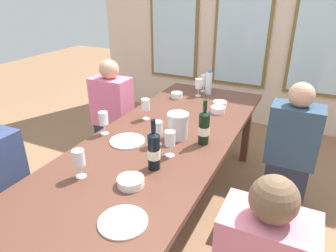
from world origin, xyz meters
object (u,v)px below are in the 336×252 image
(tasting_bowl_2, at_px, (131,182))
(white_plate_0, at_px, (127,141))
(tasting_bowl_0, at_px, (218,110))
(wine_glass_5, at_px, (146,105))
(tasting_bowl_1, at_px, (177,95))
(wine_glass_4, at_px, (170,139))
(wine_glass_6, at_px, (103,119))
(wine_glass_1, at_px, (199,84))
(dining_table, at_px, (159,148))
(water_bottle, at_px, (209,83))
(wine_glass_0, at_px, (79,159))
(wine_bottle_0, at_px, (154,150))
(metal_pitcher, at_px, (178,126))
(wine_glass_2, at_px, (204,80))
(white_plate_1, at_px, (123,222))
(wine_bottle_1, at_px, (204,127))
(wine_glass_3, at_px, (158,129))
(seated_person_2, at_px, (113,116))
(seated_person_3, at_px, (290,153))
(tasting_bowl_3, at_px, (220,103))

(tasting_bowl_2, bearing_deg, white_plate_0, 124.77)
(tasting_bowl_0, height_order, wine_glass_5, wine_glass_5)
(white_plate_0, relative_size, tasting_bowl_1, 2.22)
(wine_glass_4, relative_size, wine_glass_6, 1.00)
(tasting_bowl_2, relative_size, wine_glass_1, 0.86)
(dining_table, relative_size, water_bottle, 11.24)
(water_bottle, bearing_deg, wine_glass_0, -95.63)
(white_plate_0, relative_size, wine_bottle_0, 0.78)
(dining_table, distance_m, white_plate_0, 0.23)
(wine_glass_4, bearing_deg, metal_pitcher, 102.98)
(wine_glass_2, bearing_deg, wine_glass_6, -104.05)
(metal_pitcher, distance_m, water_bottle, 1.05)
(tasting_bowl_2, height_order, wine_glass_2, wine_glass_2)
(wine_bottle_0, bearing_deg, white_plate_1, -79.30)
(tasting_bowl_1, distance_m, wine_glass_6, 0.98)
(wine_glass_4, distance_m, wine_glass_6, 0.58)
(wine_glass_0, relative_size, wine_glass_1, 1.00)
(wine_glass_2, bearing_deg, tasting_bowl_0, -57.89)
(wine_glass_4, bearing_deg, white_plate_1, -84.04)
(tasting_bowl_1, bearing_deg, wine_glass_1, 41.11)
(wine_bottle_1, relative_size, tasting_bowl_2, 2.12)
(tasting_bowl_0, bearing_deg, dining_table, -107.46)
(wine_glass_5, bearing_deg, wine_glass_4, -46.30)
(tasting_bowl_2, bearing_deg, tasting_bowl_1, 104.37)
(water_bottle, xyz_separation_m, wine_glass_3, (0.04, -1.20, 0.00))
(wine_glass_4, relative_size, seated_person_2, 0.16)
(white_plate_1, height_order, tasting_bowl_1, tasting_bowl_1)
(water_bottle, distance_m, wine_glass_2, 0.09)
(wine_bottle_0, height_order, seated_person_3, seated_person_3)
(tasting_bowl_0, distance_m, wine_glass_0, 1.36)
(water_bottle, height_order, seated_person_2, seated_person_2)
(tasting_bowl_2, relative_size, wine_glass_5, 0.86)
(wine_glass_3, bearing_deg, tasting_bowl_2, -79.91)
(tasting_bowl_2, xyz_separation_m, seated_person_3, (0.75, 1.17, -0.24))
(white_plate_0, height_order, tasting_bowl_1, tasting_bowl_1)
(white_plate_0, distance_m, white_plate_1, 0.82)
(wine_bottle_1, bearing_deg, wine_glass_1, 112.64)
(dining_table, xyz_separation_m, white_plate_1, (0.23, -0.81, 0.07))
(metal_pitcher, relative_size, wine_glass_2, 1.09)
(wine_bottle_1, relative_size, water_bottle, 1.32)
(tasting_bowl_3, distance_m, water_bottle, 0.36)
(wine_glass_6, bearing_deg, tasting_bowl_3, 57.61)
(tasting_bowl_0, bearing_deg, seated_person_2, -176.66)
(tasting_bowl_1, distance_m, water_bottle, 0.36)
(wine_glass_4, bearing_deg, wine_bottle_1, 62.10)
(white_plate_1, distance_m, wine_glass_4, 0.67)
(tasting_bowl_0, xyz_separation_m, wine_glass_3, (-0.20, -0.75, 0.09))
(wine_bottle_0, distance_m, wine_glass_2, 1.55)
(tasting_bowl_0, xyz_separation_m, wine_glass_6, (-0.63, -0.78, 0.09))
(tasting_bowl_1, relative_size, water_bottle, 0.47)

